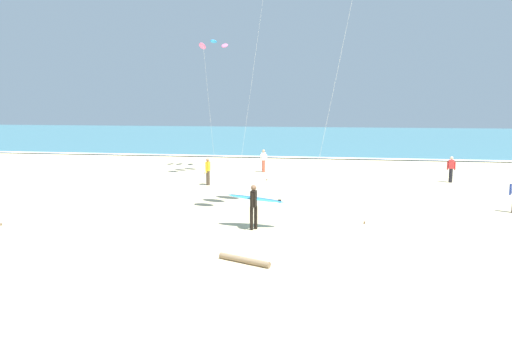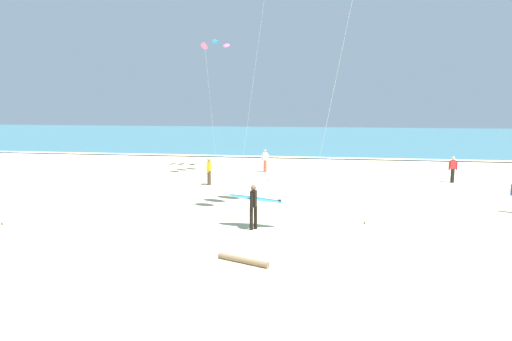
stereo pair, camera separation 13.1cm
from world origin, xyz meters
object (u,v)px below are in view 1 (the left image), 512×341
at_px(bystander_red_top, 451,169).
at_px(bystander_yellow_top, 208,171).
at_px(surfer_lead, 255,201).
at_px(kite_arc_cobalt_far, 214,45).
at_px(bystander_white_top, 264,161).
at_px(driftwood_log, 244,260).

xyz_separation_m(bystander_red_top, bystander_yellow_top, (-14.29, -3.43, 0.00)).
bearing_deg(surfer_lead, bystander_red_top, 51.98).
bearing_deg(surfer_lead, kite_arc_cobalt_far, 109.51).
height_order(bystander_white_top, bystander_yellow_top, same).
bearing_deg(bystander_red_top, bystander_yellow_top, -166.50).
xyz_separation_m(kite_arc_cobalt_far, bystander_white_top, (3.90, -1.44, -8.18)).
bearing_deg(driftwood_log, bystander_yellow_top, 109.80).
relative_size(kite_arc_cobalt_far, bystander_white_top, 5.86).
distance_m(bystander_red_top, driftwood_log, 19.22).
xyz_separation_m(surfer_lead, kite_arc_cobalt_far, (-5.90, 16.64, 7.95)).
distance_m(bystander_yellow_top, driftwood_log, 14.09).
relative_size(kite_arc_cobalt_far, driftwood_log, 5.37).
bearing_deg(driftwood_log, surfer_lead, 95.46).
relative_size(bystander_white_top, bystander_yellow_top, 1.00).
xyz_separation_m(bystander_white_top, bystander_yellow_top, (-2.38, -5.96, 0.00)).
distance_m(surfer_lead, driftwood_log, 4.13).
bearing_deg(surfer_lead, driftwood_log, -84.54).
bearing_deg(driftwood_log, kite_arc_cobalt_far, 106.92).
height_order(bystander_yellow_top, driftwood_log, bystander_yellow_top).
distance_m(bystander_red_top, bystander_yellow_top, 14.70).
height_order(kite_arc_cobalt_far, bystander_yellow_top, kite_arc_cobalt_far).
relative_size(kite_arc_cobalt_far, bystander_red_top, 5.86).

